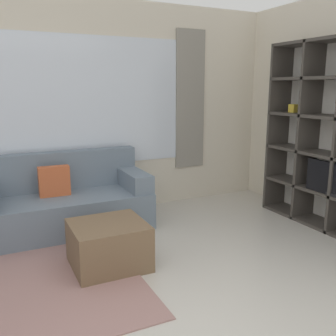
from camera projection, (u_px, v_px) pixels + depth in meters
wall_back at (64, 110)px, 4.58m from camera, size 6.87×0.11×2.70m
couch_main at (65, 203)px, 4.34m from camera, size 1.89×0.85×0.87m
ottoman at (109, 245)px, 3.44m from camera, size 0.66×0.62×0.42m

